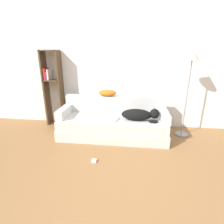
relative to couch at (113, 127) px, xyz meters
The scene contains 12 objects.
ground_plane 1.76m from the couch, 83.85° to the right, with size 20.00×20.00×0.00m, color olive.
wall_back 1.35m from the couch, 74.40° to the left, with size 7.02×0.06×2.70m.
couch is the anchor object (origin of this frame).
couch_backrest 0.50m from the couch, 90.00° to the left, with size 2.07×0.15×0.36m.
couch_arm_left 1.02m from the couch, behind, with size 0.15×0.62×0.17m.
couch_arm_right 1.02m from the couch, ahead, with size 0.15×0.62×0.17m.
dog 0.61m from the couch, ahead, with size 0.71×0.29×0.25m.
laptop 0.23m from the couch, 107.32° to the right, with size 0.35×0.31×0.02m.
throw_pillow 0.71m from the couch, 114.72° to the left, with size 0.37×0.22×0.13m.
bookshelf 1.66m from the couch, 160.75° to the left, with size 0.39×0.26×1.66m.
floor_lamp 1.83m from the couch, ahead, with size 0.25×0.25×1.66m.
power_adapter 0.95m from the couch, 101.21° to the right, with size 0.07×0.07×0.03m.
Camera 1 is at (0.19, -1.44, 1.63)m, focal length 28.00 mm.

